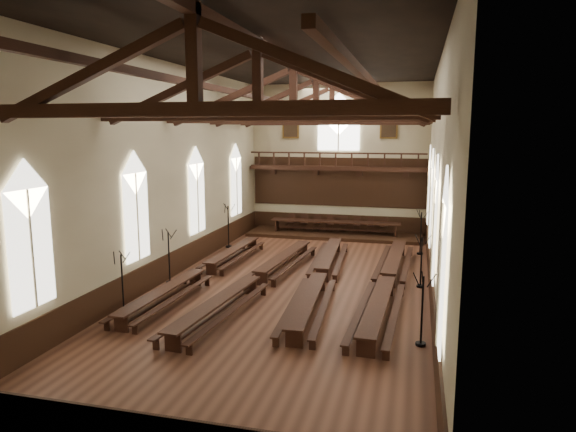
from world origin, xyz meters
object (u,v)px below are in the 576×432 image
at_px(refectory_row_c, 320,275).
at_px(refectory_row_d, 388,279).
at_px(candelabrum_left_mid, 169,267).
at_px(high_table, 335,223).
at_px(candelabrum_left_far, 229,234).
at_px(candelabrum_right_mid, 421,271).
at_px(dais, 335,235).
at_px(candelabrum_left_near, 123,293).
at_px(candelabrum_right_near, 422,324).
at_px(refectory_row_b, 256,278).
at_px(candelabrum_right_far, 420,241).
at_px(refectory_row_a, 204,270).

height_order(refectory_row_c, refectory_row_d, refectory_row_d).
bearing_deg(candelabrum_left_mid, high_table, 65.62).
bearing_deg(high_table, candelabrum_left_far, -139.25).
distance_m(refectory_row_d, candelabrum_right_mid, 1.71).
relative_size(dais, candelabrum_left_far, 4.30).
bearing_deg(high_table, refectory_row_d, -69.90).
bearing_deg(refectory_row_d, dais, 110.10).
relative_size(high_table, candelabrum_left_near, 3.56).
relative_size(candelabrum_right_near, candelabrum_right_mid, 1.01).
distance_m(refectory_row_b, refectory_row_d, 5.71).
distance_m(refectory_row_b, candelabrum_right_near, 8.21).
relative_size(high_table, candelabrum_right_near, 3.47).
xyz_separation_m(high_table, candelabrum_left_near, (-5.62, -16.23, -0.16)).
relative_size(refectory_row_d, candelabrum_right_far, 5.65).
relative_size(candelabrum_left_mid, candelabrum_left_far, 0.96).
relative_size(dais, candelabrum_right_near, 4.63).
bearing_deg(refectory_row_d, candelabrum_right_near, -75.88).
xyz_separation_m(candelabrum_left_mid, candelabrum_right_near, (11.10, -4.28, -0.02)).
distance_m(high_table, candelabrum_left_near, 17.18).
distance_m(candelabrum_left_far, candelabrum_right_far, 11.15).
distance_m(refectory_row_d, candelabrum_left_mid, 9.80).
distance_m(refectory_row_a, dais, 12.32).
distance_m(refectory_row_a, refectory_row_b, 2.96).
height_order(refectory_row_a, candelabrum_left_mid, candelabrum_left_mid).
bearing_deg(candelabrum_right_near, dais, 108.17).
bearing_deg(refectory_row_b, refectory_row_d, 11.80).
bearing_deg(dais, candelabrum_right_mid, -61.77).
bearing_deg(candelabrum_right_far, high_table, 144.96).
bearing_deg(candelabrum_right_mid, candelabrum_right_near, -90.00).
xyz_separation_m(refectory_row_c, candelabrum_right_near, (4.37, -5.56, 0.22)).
bearing_deg(candelabrum_right_near, refectory_row_a, 152.25).
bearing_deg(refectory_row_c, candelabrum_left_mid, -169.24).
distance_m(refectory_row_b, candelabrum_right_far, 11.00).
distance_m(refectory_row_d, candelabrum_left_near, 10.95).
distance_m(refectory_row_a, candelabrum_left_mid, 1.59).
distance_m(candelabrum_left_far, candelabrum_right_mid, 12.32).
bearing_deg(refectory_row_c, candelabrum_right_mid, 11.96).
relative_size(candelabrum_left_far, candelabrum_right_far, 1.04).
distance_m(candelabrum_left_mid, candelabrum_right_far, 14.02).
bearing_deg(candelabrum_left_far, refectory_row_d, -33.11).
distance_m(dais, candelabrum_right_far, 6.72).
bearing_deg(high_table, candelabrum_left_near, -109.10).
relative_size(refectory_row_d, candelabrum_right_near, 5.85).
height_order(high_table, candelabrum_left_near, candelabrum_left_near).
bearing_deg(candelabrum_right_near, candelabrum_left_near, 177.68).
height_order(candelabrum_left_near, candelabrum_right_far, candelabrum_right_far).
xyz_separation_m(refectory_row_d, high_table, (-4.09, 11.18, 0.34)).
relative_size(refectory_row_b, refectory_row_d, 0.99).
bearing_deg(dais, refectory_row_a, -110.64).
xyz_separation_m(refectory_row_a, candelabrum_left_far, (-1.28, 6.67, 0.31)).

